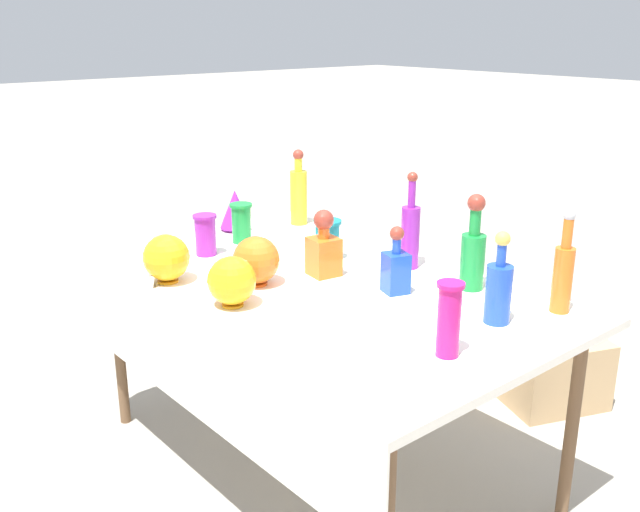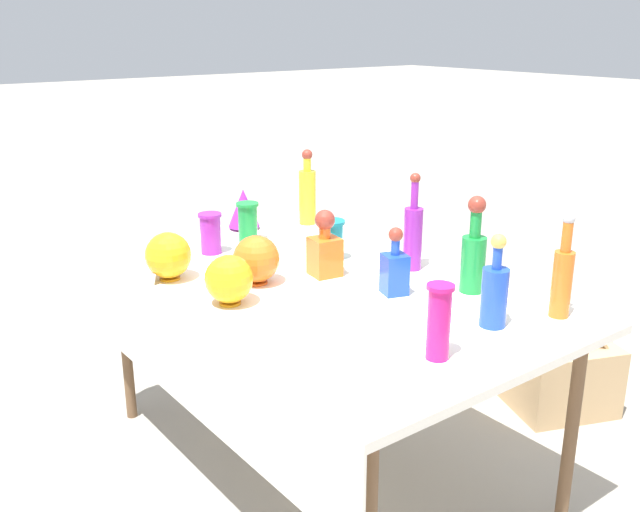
% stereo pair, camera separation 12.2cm
% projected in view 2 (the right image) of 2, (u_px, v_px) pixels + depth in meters
% --- Properties ---
extents(ground_plane, '(40.00, 40.00, 0.00)m').
position_uv_depth(ground_plane, '(320.00, 464.00, 2.80)').
color(ground_plane, '#A0998C').
extents(display_table, '(1.77, 1.09, 0.76)m').
position_uv_depth(display_table, '(312.00, 299.00, 2.56)').
color(display_table, white).
rests_on(display_table, ground).
extents(tall_bottle_0, '(0.08, 0.08, 0.29)m').
position_uv_depth(tall_bottle_0, '(495.00, 292.00, 2.16)').
color(tall_bottle_0, blue).
rests_on(tall_bottle_0, display_table).
extents(tall_bottle_1, '(0.07, 0.07, 0.37)m').
position_uv_depth(tall_bottle_1, '(413.00, 234.00, 2.66)').
color(tall_bottle_1, purple).
rests_on(tall_bottle_1, display_table).
extents(tall_bottle_2, '(0.08, 0.08, 0.35)m').
position_uv_depth(tall_bottle_2, '(307.00, 193.00, 3.27)').
color(tall_bottle_2, yellow).
rests_on(tall_bottle_2, display_table).
extents(tall_bottle_3, '(0.08, 0.08, 0.34)m').
position_uv_depth(tall_bottle_3, '(474.00, 254.00, 2.44)').
color(tall_bottle_3, '#198C38').
rests_on(tall_bottle_3, display_table).
extents(tall_bottle_4, '(0.06, 0.06, 0.34)m').
position_uv_depth(tall_bottle_4, '(563.00, 276.00, 2.23)').
color(tall_bottle_4, orange).
rests_on(tall_bottle_4, display_table).
extents(square_decanter_0, '(0.10, 0.10, 0.24)m').
position_uv_depth(square_decanter_0, '(395.00, 269.00, 2.43)').
color(square_decanter_0, blue).
rests_on(square_decanter_0, display_table).
extents(square_decanter_1, '(0.12, 0.12, 0.25)m').
position_uv_depth(square_decanter_1, '(325.00, 248.00, 2.61)').
color(square_decanter_1, orange).
rests_on(square_decanter_1, display_table).
extents(slender_vase_0, '(0.11, 0.11, 0.16)m').
position_uv_depth(slender_vase_0, '(331.00, 239.00, 2.78)').
color(slender_vase_0, teal).
rests_on(slender_vase_0, display_table).
extents(slender_vase_1, '(0.09, 0.09, 0.17)m').
position_uv_depth(slender_vase_1, '(210.00, 232.00, 2.86)').
color(slender_vase_1, purple).
rests_on(slender_vase_1, display_table).
extents(slender_vase_2, '(0.10, 0.10, 0.17)m').
position_uv_depth(slender_vase_2, '(248.00, 221.00, 3.02)').
color(slender_vase_2, '#198C38').
rests_on(slender_vase_2, display_table).
extents(slender_vase_3, '(0.08, 0.08, 0.22)m').
position_uv_depth(slender_vase_3, '(439.00, 320.00, 1.95)').
color(slender_vase_3, '#C61972').
rests_on(slender_vase_3, display_table).
extents(fluted_vase_0, '(0.14, 0.14, 0.18)m').
position_uv_depth(fluted_vase_0, '(244.00, 208.00, 3.20)').
color(fluted_vase_0, purple).
rests_on(fluted_vase_0, display_table).
extents(round_bowl_0, '(0.17, 0.17, 0.18)m').
position_uv_depth(round_bowl_0, '(256.00, 259.00, 2.52)').
color(round_bowl_0, orange).
rests_on(round_bowl_0, display_table).
extents(round_bowl_1, '(0.17, 0.17, 0.18)m').
position_uv_depth(round_bowl_1, '(168.00, 255.00, 2.57)').
color(round_bowl_1, orange).
rests_on(round_bowl_1, display_table).
extents(round_bowl_2, '(0.16, 0.16, 0.17)m').
position_uv_depth(round_bowl_2, '(229.00, 279.00, 2.34)').
color(round_bowl_2, orange).
rests_on(round_bowl_2, display_table).
extents(price_tag_left, '(0.05, 0.02, 0.03)m').
position_uv_depth(price_tag_left, '(261.00, 346.00, 2.02)').
color(price_tag_left, white).
rests_on(price_tag_left, display_table).
extents(price_tag_center, '(0.06, 0.03, 0.04)m').
position_uv_depth(price_tag_center, '(153.00, 278.00, 2.55)').
color(price_tag_center, white).
rests_on(price_tag_center, display_table).
extents(cardboard_box_behind_left, '(0.54, 0.55, 0.40)m').
position_uv_depth(cardboard_box_behind_left, '(556.00, 371.00, 3.20)').
color(cardboard_box_behind_left, tan).
rests_on(cardboard_box_behind_left, ground).
extents(cardboard_box_behind_right, '(0.42, 0.42, 0.35)m').
position_uv_depth(cardboard_box_behind_right, '(506.00, 343.00, 3.54)').
color(cardboard_box_behind_right, tan).
rests_on(cardboard_box_behind_right, ground).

